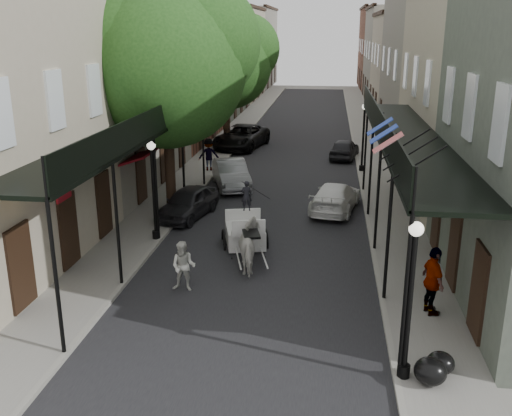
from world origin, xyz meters
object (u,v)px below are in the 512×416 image
(pedestrian_sidewalk_left, at_px, (209,154))
(carriage, at_px, (244,217))
(lamppost_right_far, at_px, (363,136))
(car_right_far, at_px, (344,149))
(tree_far, at_px, (232,59))
(pedestrian_sidewalk_right, at_px, (433,281))
(lamppost_left, at_px, (154,189))
(horse, at_px, (252,246))
(lamppost_right_near, at_px, (410,299))
(car_left_far, at_px, (242,137))
(car_left_mid, at_px, (231,174))
(car_right_near, at_px, (335,197))
(car_left_near, at_px, (188,203))
(tree_near, at_px, (176,59))
(pedestrian_walking, at_px, (184,266))

(pedestrian_sidewalk_left, bearing_deg, carriage, 96.95)
(lamppost_right_far, xyz_separation_m, car_right_far, (-0.89, 3.56, -1.43))
(carriage, bearing_deg, pedestrian_sidewalk_left, 94.16)
(tree_far, height_order, pedestrian_sidewalk_right, tree_far)
(lamppost_left, distance_m, horse, 4.62)
(lamppost_left, bearing_deg, car_right_far, 64.84)
(lamppost_right_near, bearing_deg, horse, 125.91)
(horse, xyz_separation_m, pedestrian_sidewalk_left, (-4.19, 13.11, 0.22))
(lamppost_left, height_order, pedestrian_sidewalk_right, lamppost_left)
(lamppost_right_near, height_order, car_left_far, lamppost_right_near)
(car_left_mid, xyz_separation_m, car_left_far, (-1.00, 10.00, 0.08))
(lamppost_right_near, bearing_deg, lamppost_left, 135.71)
(carriage, xyz_separation_m, car_left_mid, (-1.81, 7.70, -0.33))
(carriage, relative_size, car_right_near, 0.62)
(lamppost_left, bearing_deg, horse, -28.07)
(car_left_mid, distance_m, car_right_near, 6.14)
(pedestrian_sidewalk_left, height_order, pedestrian_sidewalk_right, pedestrian_sidewalk_right)
(carriage, height_order, car_right_near, carriage)
(lamppost_right_far, xyz_separation_m, car_left_far, (-7.70, 6.00, -1.27))
(pedestrian_sidewalk_right, bearing_deg, car_left_near, 33.12)
(tree_far, height_order, car_left_far, tree_far)
(tree_near, relative_size, car_left_near, 2.54)
(lamppost_right_near, bearing_deg, pedestrian_sidewalk_right, 71.14)
(pedestrian_walking, bearing_deg, car_right_far, 77.97)
(lamppost_right_far, bearing_deg, pedestrian_sidewalk_left, -173.42)
(tree_near, relative_size, pedestrian_walking, 6.12)
(horse, xyz_separation_m, carriage, (-0.61, 2.39, 0.24))
(pedestrian_sidewalk_left, bearing_deg, horse, 96.20)
(lamppost_left, relative_size, pedestrian_sidewalk_left, 2.08)
(lamppost_left, distance_m, pedestrian_walking, 4.69)
(car_right_far, bearing_deg, tree_near, 67.34)
(lamppost_right_far, bearing_deg, pedestrian_walking, -110.87)
(pedestrian_walking, height_order, car_left_mid, pedestrian_walking)
(pedestrian_walking, height_order, car_left_far, pedestrian_walking)
(carriage, xyz_separation_m, car_left_far, (-2.81, 17.70, -0.25))
(car_left_mid, bearing_deg, pedestrian_sidewalk_left, 102.11)
(lamppost_right_far, distance_m, car_left_mid, 7.92)
(car_left_mid, bearing_deg, pedestrian_sidewalk_right, -77.03)
(car_right_near, bearing_deg, pedestrian_sidewalk_right, 115.94)
(lamppost_right_near, height_order, lamppost_left, same)
(lamppost_right_far, xyz_separation_m, horse, (-4.28, -14.09, -1.26))
(carriage, distance_m, car_left_near, 3.92)
(lamppost_left, height_order, horse, lamppost_left)
(pedestrian_sidewalk_left, distance_m, car_right_near, 9.40)
(horse, bearing_deg, car_left_mid, -90.83)
(horse, bearing_deg, pedestrian_walking, 32.02)
(horse, distance_m, car_right_near, 7.37)
(tree_near, xyz_separation_m, car_right_far, (7.40, 11.38, -5.87))
(carriage, height_order, pedestrian_walking, carriage)
(car_left_far, bearing_deg, car_left_mid, -73.31)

